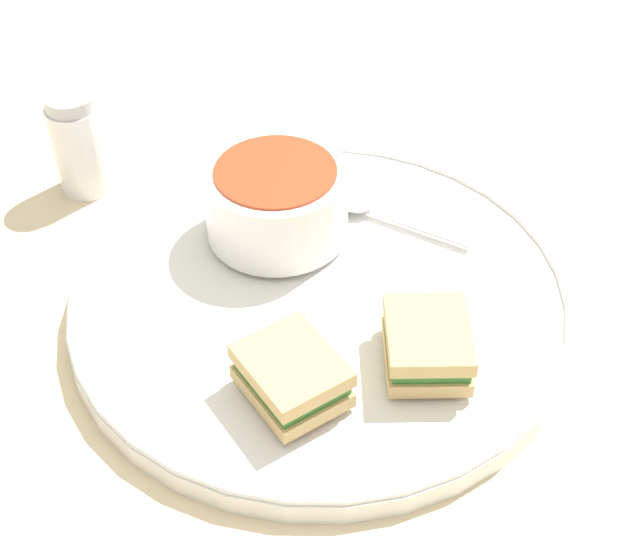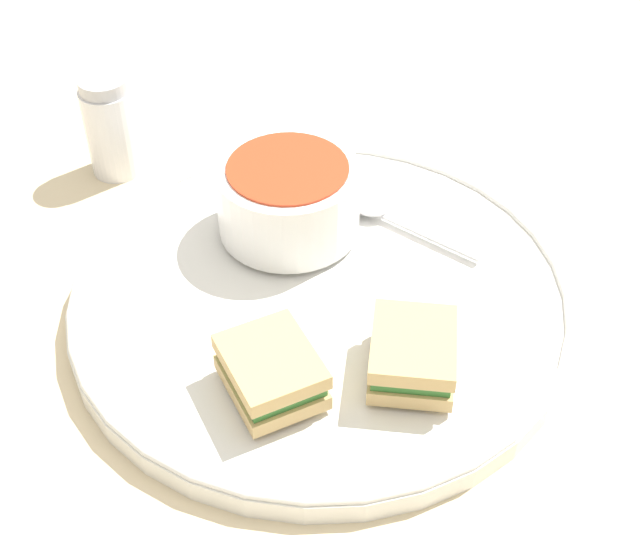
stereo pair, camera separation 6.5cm
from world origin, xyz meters
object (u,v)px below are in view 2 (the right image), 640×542
object	(u,v)px
soup_bowl	(290,197)
sandwich_half_far	(413,354)
spoon	(378,211)
salt_shaker	(111,126)
sandwich_half_near	(271,371)

from	to	relation	value
soup_bowl	sandwich_half_far	xyz separation A→B (m)	(-0.17, -0.03, -0.01)
spoon	salt_shaker	size ratio (longest dim) A/B	1.17
soup_bowl	sandwich_half_near	xyz separation A→B (m)	(-0.15, 0.06, -0.01)
soup_bowl	sandwich_half_near	bearing A→B (deg)	157.43
soup_bowl	spoon	world-z (taller)	soup_bowl
spoon	sandwich_half_near	xyz separation A→B (m)	(-0.15, 0.14, 0.01)
soup_bowl	sandwich_half_near	size ratio (longest dim) A/B	1.52
sandwich_half_near	sandwich_half_far	bearing A→B (deg)	-100.39
sandwich_half_far	soup_bowl	bearing A→B (deg)	9.63
spoon	sandwich_half_near	size ratio (longest dim) A/B	1.48
sandwich_half_near	salt_shaker	bearing A→B (deg)	9.16
sandwich_half_near	salt_shaker	distance (m)	0.32
spoon	salt_shaker	bearing A→B (deg)	14.80
sandwich_half_far	salt_shaker	bearing A→B (deg)	23.62
salt_shaker	spoon	bearing A→B (deg)	-131.59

